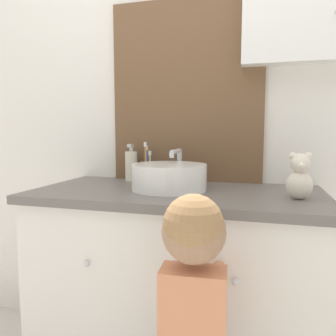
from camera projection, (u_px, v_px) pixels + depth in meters
The scene contains 7 objects.
wall_back at pixel (198, 98), 1.65m from camera, with size 3.20×0.18×2.50m.
vanity_counter at pixel (176, 287), 1.44m from camera, with size 1.22×0.60×0.87m.
sink_basin at pixel (170, 176), 1.41m from camera, with size 0.32×0.37×0.17m.
toothbrush_holder at pixel (147, 171), 1.65m from camera, with size 0.07×0.07×0.20m.
soap_dispenser at pixel (131, 165), 1.68m from camera, with size 0.06×0.06×0.19m.
child_figure at pixel (194, 313), 0.92m from camera, with size 0.19×0.46×0.95m.
teddy_bear at pixel (300, 177), 1.20m from camera, with size 0.10×0.08×0.17m.
Camera 1 is at (0.34, -1.03, 1.12)m, focal length 35.00 mm.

